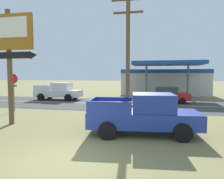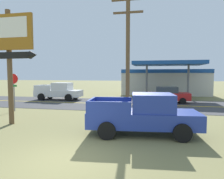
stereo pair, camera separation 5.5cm
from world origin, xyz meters
The scene contains 10 objects.
ground_plane centered at (0.00, 0.00, 0.00)m, with size 180.00×180.00×0.00m, color olive.
road_asphalt centered at (0.00, 13.00, 0.01)m, with size 140.00×8.00×0.02m, color #3D3D3F.
road_centre_line centered at (0.00, 13.00, 0.02)m, with size 126.00×0.20×0.01m, color gold.
motel_sign centered at (-5.09, 3.93, 4.53)m, with size 3.47×0.54×6.49m.
stop_sign centered at (-7.75, 7.68, 2.03)m, with size 0.80×0.08×2.95m.
utility_pole centered at (1.26, 6.94, 4.37)m, with size 2.12×0.26×8.11m.
gas_station centered at (4.52, 24.34, 1.94)m, with size 12.00×11.50×4.40m.
pickup_blue_parked_on_lawn centered at (2.48, 3.56, 0.96)m, with size 5.37×2.62×1.96m.
pickup_white_on_road centered at (-7.57, 15.00, 0.96)m, with size 5.20×2.24×1.96m.
car_red_near_lane centered at (4.38, 15.00, 0.83)m, with size 4.20×2.00×1.64m.
Camera 2 is at (2.87, -6.00, 2.85)m, focal length 32.08 mm.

